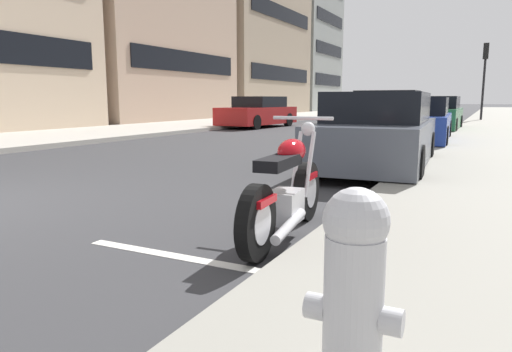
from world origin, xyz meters
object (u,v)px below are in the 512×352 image
parked_car_across_street (436,115)px  crossing_truck (386,104)px  parked_motorcycle (286,192)px  traffic_signal_near_corner (485,65)px  parked_car_at_intersection (378,133)px  car_opposite_curb (258,113)px  parked_car_far_down_curb (414,122)px  fire_hydrant (354,293)px

parked_car_across_street → crossing_truck: size_ratio=0.74×
parked_motorcycle → traffic_signal_near_corner: (25.35, -1.07, 2.71)m
parked_car_at_intersection → car_opposite_curb: 13.32m
parked_car_far_down_curb → car_opposite_curb: bearing=52.3°
parked_car_at_intersection → car_opposite_curb: same height
crossing_truck → fire_hydrant: 31.39m
parked_motorcycle → crossing_truck: (28.47, 4.79, 0.54)m
parked_car_at_intersection → parked_car_across_street: 11.29m
parked_car_far_down_curb → fire_hydrant: bearing=-175.8°
parked_car_at_intersection → parked_car_across_street: parked_car_at_intersection is taller
parked_car_at_intersection → parked_car_across_street: bearing=-2.4°
crossing_truck → car_opposite_curb: size_ratio=1.21×
crossing_truck → fire_hydrant: (-30.80, -6.05, -0.39)m
car_opposite_curb → parked_car_far_down_curb: bearing=59.7°
parked_motorcycle → fire_hydrant: parked_motorcycle is taller
parked_motorcycle → parked_car_at_intersection: 4.67m
parked_car_across_street → traffic_signal_near_corner: bearing=-8.4°
parked_car_far_down_curb → fire_hydrant: (-12.55, -1.59, -0.05)m
parked_car_across_street → parked_car_far_down_curb: bearing=-179.5°
parked_car_far_down_curb → fire_hydrant: 12.65m
parked_motorcycle → car_opposite_curb: (15.48, 7.95, 0.24)m
crossing_truck → fire_hydrant: crossing_truck is taller
parked_car_across_street → car_opposite_curb: 7.61m
parked_car_at_intersection → traffic_signal_near_corner: 20.87m
fire_hydrant → traffic_signal_near_corner: bearing=0.4°
parked_car_far_down_curb → car_opposite_curb: car_opposite_curb is taller
parked_car_far_down_curb → crossing_truck: crossing_truck is taller
parked_motorcycle → crossing_truck: crossing_truck is taller
parked_car_across_street → crossing_truck: (12.52, 4.44, 0.31)m
fire_hydrant → car_opposite_curb: bearing=27.3°
parked_motorcycle → crossing_truck: size_ratio=0.36×
traffic_signal_near_corner → parked_car_far_down_curb: bearing=174.7°
crossing_truck → traffic_signal_near_corner: traffic_signal_near_corner is taller
parked_motorcycle → crossing_truck: bearing=5.4°
crossing_truck → traffic_signal_near_corner: (-3.11, -5.87, 2.17)m
car_opposite_curb → crossing_truck: bearing=170.7°
parked_car_far_down_curb → traffic_signal_near_corner: traffic_signal_near_corner is taller
parked_car_at_intersection → car_opposite_curb: bearing=32.4°
fire_hydrant → parked_car_far_down_curb: bearing=7.2°
car_opposite_curb → traffic_signal_near_corner: bearing=142.0°
fire_hydrant → traffic_signal_near_corner: traffic_signal_near_corner is taller
parked_car_across_street → fire_hydrant: bearing=-174.7°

